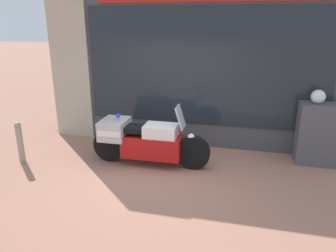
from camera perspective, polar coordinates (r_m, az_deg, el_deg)
ground_plane at (r=6.08m, az=-0.92°, el=-9.28°), size 60.00×60.00×0.00m
shop_building at (r=7.51m, az=-0.31°, el=10.26°), size 6.42×0.55×3.51m
window_display at (r=7.67m, az=5.89°, el=0.35°), size 5.01×0.30×1.92m
paramedic_motorcycle at (r=6.52m, az=-4.32°, el=-2.38°), size 2.39×0.67×1.25m
utility_cabinet at (r=7.19m, az=24.73°, el=-1.25°), size 0.82×0.53×1.23m
white_helmet at (r=6.99m, az=24.69°, el=4.66°), size 0.27×0.27×0.27m
street_bollard at (r=7.27m, az=-24.38°, el=-2.48°), size 0.13×0.13×0.85m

